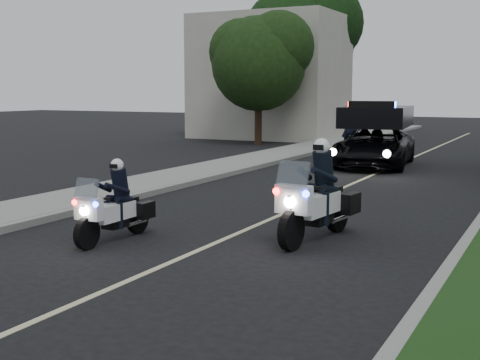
# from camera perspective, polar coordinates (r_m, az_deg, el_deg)

# --- Properties ---
(ground) EXTENTS (120.00, 120.00, 0.00)m
(ground) POSITION_cam_1_polar(r_m,az_deg,el_deg) (10.82, -5.19, -6.83)
(ground) COLOR black
(ground) RESTS_ON ground
(curb_left) EXTENTS (0.20, 60.00, 0.15)m
(curb_left) POSITION_cam_1_polar(r_m,az_deg,el_deg) (21.36, -0.40, 0.72)
(curb_left) COLOR gray
(curb_left) RESTS_ON ground
(sidewalk_left) EXTENTS (2.00, 60.00, 0.16)m
(sidewalk_left) POSITION_cam_1_polar(r_m,az_deg,el_deg) (21.88, -2.96, 0.89)
(sidewalk_left) COLOR gray
(sidewalk_left) RESTS_ON ground
(building_far) EXTENTS (8.00, 6.00, 7.00)m
(building_far) POSITION_cam_1_polar(r_m,az_deg,el_deg) (38.19, 2.67, 9.02)
(building_far) COLOR #A8A396
(building_far) RESTS_ON ground
(lane_marking) EXTENTS (0.12, 50.00, 0.01)m
(lane_marking) POSITION_cam_1_polar(r_m,az_deg,el_deg) (19.86, 10.19, -0.16)
(lane_marking) COLOR #BFB78C
(lane_marking) RESTS_ON ground
(police_moto_left) EXTENTS (0.64, 1.78, 1.51)m
(police_moto_left) POSITION_cam_1_polar(r_m,az_deg,el_deg) (12.21, -10.92, -5.24)
(police_moto_left) COLOR white
(police_moto_left) RESTS_ON ground
(police_moto_right) EXTENTS (1.04, 2.29, 1.88)m
(police_moto_right) POSITION_cam_1_polar(r_m,az_deg,el_deg) (12.10, 6.70, -5.27)
(police_moto_right) COLOR silver
(police_moto_right) RESTS_ON ground
(police_suv) EXTENTS (3.01, 5.47, 2.54)m
(police_suv) POSITION_cam_1_polar(r_m,az_deg,el_deg) (24.06, 11.70, 1.18)
(police_suv) COLOR black
(police_suv) RESTS_ON ground
(bicycle) EXTENTS (0.65, 1.60, 0.82)m
(bicycle) POSITION_cam_1_polar(r_m,az_deg,el_deg) (27.83, 9.54, 2.13)
(bicycle) COLOR black
(bicycle) RESTS_ON ground
(cyclist) EXTENTS (0.74, 0.54, 1.89)m
(cyclist) POSITION_cam_1_polar(r_m,az_deg,el_deg) (27.83, 9.54, 2.13)
(cyclist) COLOR black
(cyclist) RESTS_ON ground
(tree_left_near) EXTENTS (4.95, 4.95, 7.86)m
(tree_left_near) POSITION_cam_1_polar(r_m,az_deg,el_deg) (32.82, 1.60, 3.10)
(tree_left_near) COLOR #1A3612
(tree_left_near) RESTS_ON ground
(tree_left_far) EXTENTS (6.62, 6.62, 10.89)m
(tree_left_far) POSITION_cam_1_polar(r_m,az_deg,el_deg) (40.63, 5.23, 3.99)
(tree_left_far) COLOR black
(tree_left_far) RESTS_ON ground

